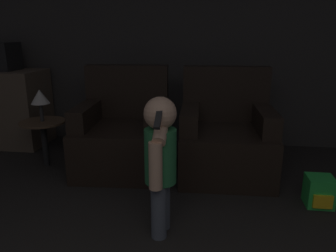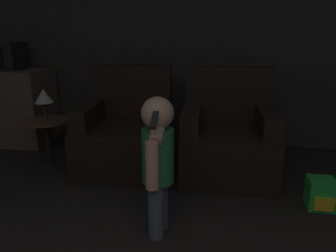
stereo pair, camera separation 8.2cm
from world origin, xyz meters
name	(u,v)px [view 2 (the right image)]	position (x,y,z in m)	size (l,w,h in m)	color
wall_back	(221,35)	(0.00, 4.50, 1.30)	(8.40, 0.05, 2.60)	#33302D
armchair_left	(126,134)	(-0.89, 3.58, 0.35)	(0.90, 0.89, 1.01)	black
armchair_right	(228,139)	(0.12, 3.58, 0.35)	(0.88, 0.87, 1.01)	black
person_toddler	(158,156)	(-0.35, 2.49, 0.56)	(0.21, 0.36, 0.95)	#474C56
toy_backpack	(321,194)	(0.84, 3.02, 0.12)	(0.21, 0.22, 0.24)	green
kitchen_counter	(7,106)	(-2.57, 4.14, 0.45)	(1.06, 0.59, 0.90)	brown
microwave	(1,56)	(-2.57, 4.13, 1.06)	(0.52, 0.34, 0.32)	black
side_table	(47,128)	(-1.71, 3.52, 0.40)	(0.45, 0.45, 0.47)	black
lamp	(44,97)	(-1.71, 3.52, 0.72)	(0.18, 0.18, 0.32)	#262626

